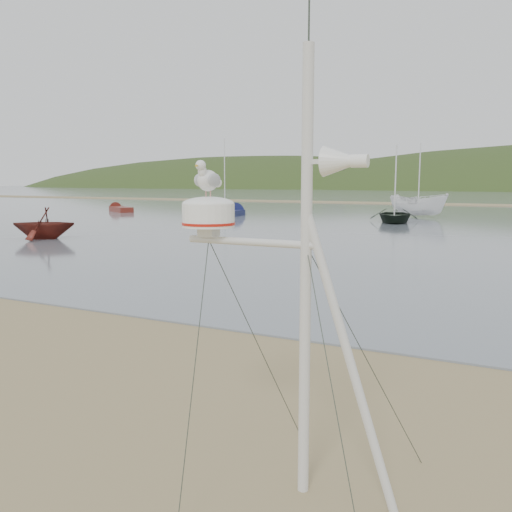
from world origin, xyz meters
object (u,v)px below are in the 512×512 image
at_px(boat_white, 419,186).
at_px(sailboat_blue_near, 233,212).
at_px(mast_rig, 296,369).
at_px(boat_dark, 395,189).
at_px(dinghy_red_far, 117,209).
at_px(boat_red, 43,209).

bearing_deg(boat_white, sailboat_blue_near, 124.71).
bearing_deg(mast_rig, sailboat_blue_near, 120.08).
relative_size(boat_dark, dinghy_red_far, 0.95).
distance_m(mast_rig, boat_dark, 37.08).
height_order(mast_rig, boat_white, boat_white).
distance_m(mast_rig, boat_white, 43.95).
relative_size(boat_dark, boat_white, 0.95).
height_order(boat_dark, dinghy_red_far, boat_dark).
xyz_separation_m(mast_rig, dinghy_red_far, (-36.37, 39.01, -1.00)).
height_order(mast_rig, boat_red, mast_rig).
relative_size(boat_dark, sailboat_blue_near, 0.66).
distance_m(boat_dark, sailboat_blue_near, 15.30).
bearing_deg(dinghy_red_far, boat_dark, -5.19).
xyz_separation_m(boat_white, dinghy_red_far, (-29.67, -4.40, -2.43)).
relative_size(mast_rig, dinghy_red_far, 1.00).
xyz_separation_m(dinghy_red_far, sailboat_blue_near, (14.21, -0.75, 0.01)).
bearing_deg(boat_dark, dinghy_red_far, 161.62).
distance_m(boat_white, sailboat_blue_near, 16.48).
height_order(dinghy_red_far, sailboat_blue_near, sailboat_blue_near).
bearing_deg(mast_rig, boat_dark, 101.13).
xyz_separation_m(boat_red, boat_white, (14.71, 27.38, 1.05)).
distance_m(mast_rig, dinghy_red_far, 53.34).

